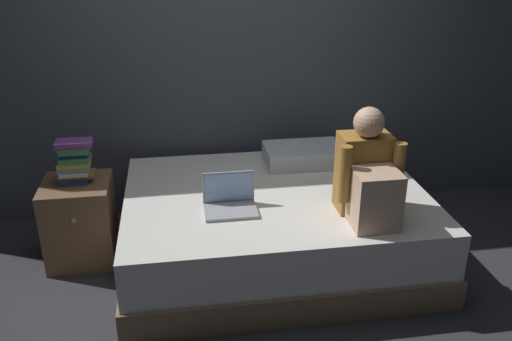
% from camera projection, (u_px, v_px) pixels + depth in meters
% --- Properties ---
extents(ground_plane, '(8.00, 8.00, 0.00)m').
position_uv_depth(ground_plane, '(252.00, 286.00, 3.45)').
color(ground_plane, '#2D2D33').
extents(wall_back, '(5.60, 0.10, 2.70)m').
position_uv_depth(wall_back, '(228.00, 39.00, 3.99)').
color(wall_back, '#424751').
rests_on(wall_back, ground_plane).
extents(bed, '(2.00, 1.50, 0.51)m').
position_uv_depth(bed, '(275.00, 226.00, 3.65)').
color(bed, '#7A6047').
rests_on(bed, ground_plane).
extents(nightstand, '(0.44, 0.46, 0.57)m').
position_uv_depth(nightstand, '(80.00, 221.00, 3.64)').
color(nightstand, brown).
rests_on(nightstand, ground_plane).
extents(person_sitting, '(0.39, 0.44, 0.66)m').
position_uv_depth(person_sitting, '(368.00, 177.00, 3.15)').
color(person_sitting, olive).
rests_on(person_sitting, bed).
extents(laptop, '(0.32, 0.23, 0.22)m').
position_uv_depth(laptop, '(230.00, 201.00, 3.30)').
color(laptop, '#9EA0A5').
rests_on(laptop, bed).
extents(pillow, '(0.56, 0.36, 0.13)m').
position_uv_depth(pillow, '(303.00, 155.00, 3.97)').
color(pillow, silver).
rests_on(pillow, bed).
extents(book_stack, '(0.23, 0.17, 0.29)m').
position_uv_depth(book_stack, '(74.00, 162.00, 3.49)').
color(book_stack, '#284C84').
rests_on(book_stack, nightstand).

